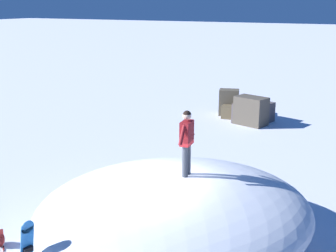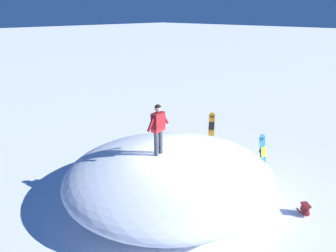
# 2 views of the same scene
# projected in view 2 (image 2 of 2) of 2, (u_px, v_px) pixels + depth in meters

# --- Properties ---
(ground) EXTENTS (240.00, 240.00, 0.00)m
(ground) POSITION_uv_depth(u_px,v_px,m) (189.00, 199.00, 9.69)
(ground) COLOR white
(snow_mound) EXTENTS (9.05, 8.96, 1.64)m
(snow_mound) POSITION_uv_depth(u_px,v_px,m) (169.00, 175.00, 9.55)
(snow_mound) COLOR white
(snow_mound) RESTS_ON ground
(snowboarder_standing) EXTENTS (0.98, 0.26, 1.59)m
(snowboarder_standing) POSITION_uv_depth(u_px,v_px,m) (158.00, 126.00, 8.77)
(snowboarder_standing) COLOR #333842
(snowboarder_standing) RESTS_ON snow_mound
(snowboard_primary_upright) EXTENTS (0.35, 0.40, 1.69)m
(snowboard_primary_upright) POSITION_uv_depth(u_px,v_px,m) (263.00, 156.00, 10.66)
(snowboard_primary_upright) COLOR #2672BF
(snowboard_primary_upright) RESTS_ON ground
(snowboard_secondary_upright) EXTENTS (0.39, 0.39, 1.58)m
(snowboard_secondary_upright) POSITION_uv_depth(u_px,v_px,m) (211.00, 129.00, 13.25)
(snowboard_secondary_upright) COLOR orange
(snowboard_secondary_upright) RESTS_ON ground
(backpack_near) EXTENTS (0.55, 0.51, 0.38)m
(backpack_near) POSITION_uv_depth(u_px,v_px,m) (96.00, 159.00, 11.94)
(backpack_near) COLOR maroon
(backpack_near) RESTS_ON ground
(backpack_far) EXTENTS (0.45, 0.48, 0.38)m
(backpack_far) POSITION_uv_depth(u_px,v_px,m) (305.00, 209.00, 8.88)
(backpack_far) COLOR maroon
(backpack_far) RESTS_ON ground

